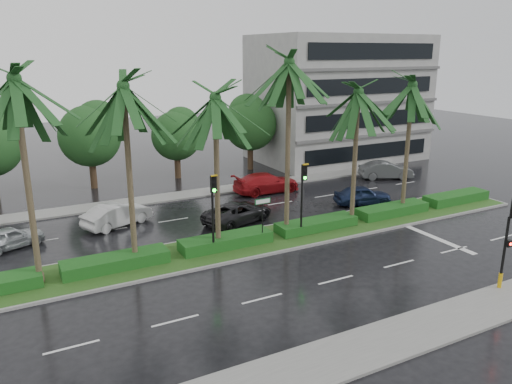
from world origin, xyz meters
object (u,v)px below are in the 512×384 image
car_blue (363,195)px  car_white (117,215)px  car_red (266,183)px  car_grey (386,170)px  car_darkgrey (238,212)px  car_silver (9,238)px  signal_median_left (213,203)px  street_sign (263,209)px  signal_near (508,239)px

car_blue → car_white: bearing=94.0°
car_red → car_white: bearing=101.5°
car_white → car_grey: (22.99, 1.36, 0.01)m
car_blue → car_grey: car_grey is taller
car_blue → car_darkgrey: bearing=102.4°
car_silver → car_grey: bearing=-107.4°
car_white → signal_median_left: bearing=-177.6°
car_red → car_blue: car_red is taller
street_sign → signal_median_left: bearing=-176.5°
signal_median_left → car_white: bearing=114.9°
car_red → car_silver: bearing=100.7°
car_white → signal_near: bearing=-164.3°
car_red → car_darkgrey: bearing=137.0°
car_white → car_blue: (16.39, -3.59, -0.05)m
signal_near → car_red: 19.48m
car_silver → car_darkgrey: bearing=-120.6°
signal_near → car_grey: 20.78m
street_sign → car_darkgrey: bearing=83.2°
street_sign → car_grey: street_sign is taller
street_sign → signal_near: bearing=-54.7°
car_white → car_red: 12.12m
signal_near → signal_median_left: 13.93m
car_grey → car_red: bearing=108.6°
street_sign → car_red: street_sign is taller
street_sign → car_red: 11.04m
car_silver → car_red: size_ratio=0.69×
signal_median_left → car_white: signal_median_left is taller
signal_median_left → street_sign: size_ratio=1.68×
car_grey → car_silver: bearing=118.3°
car_darkgrey → signal_median_left: bearing=122.1°
car_darkgrey → car_grey: bearing=-94.2°
car_red → signal_median_left: bearing=139.0°
car_grey → car_blue: bearing=150.7°
car_silver → car_red: (18.02, 3.31, 0.14)m
signal_near → car_blue: size_ratio=1.09×
car_darkgrey → car_grey: size_ratio=1.08×
signal_median_left → car_red: 13.06m
street_sign → car_white: size_ratio=0.59×
car_silver → signal_median_left: bearing=-145.6°
car_darkgrey → car_blue: bearing=-113.0°
signal_median_left → car_grey: (19.60, 8.66, -2.26)m
signal_median_left → car_silver: (-9.52, 6.34, -2.38)m
signal_near → car_grey: bearing=62.4°
car_white → street_sign: bearing=-160.6°
signal_near → car_darkgrey: size_ratio=0.90×
car_darkgrey → car_red: bearing=-62.5°
signal_near → car_blue: (3.00, 13.40, -1.82)m
car_darkgrey → car_blue: size_ratio=1.21×
signal_near → car_red: signal_near is taller
signal_near → car_silver: signal_near is taller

